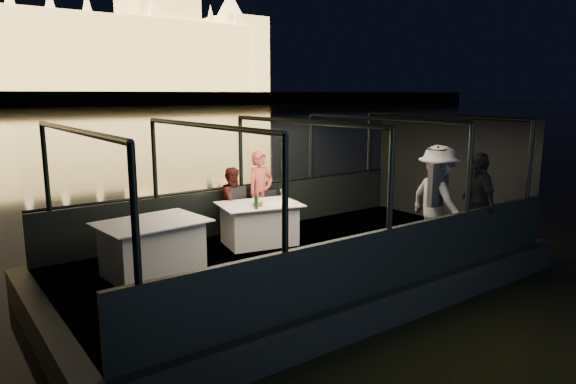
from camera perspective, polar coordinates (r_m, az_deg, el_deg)
boat_hull at (r=9.17m, az=1.50°, el=-9.94°), size 8.60×4.40×1.00m
boat_deck at (r=9.01m, az=1.51°, el=-7.09°), size 8.00×4.00×0.04m
gunwale_port at (r=10.48m, az=-5.18°, el=-1.90°), size 8.00×0.08×0.90m
gunwale_starboard at (r=7.47m, az=11.04°, el=-7.33°), size 8.00×0.08×0.90m
cabin_glass_port at (r=10.29m, az=-5.29°, el=4.36°), size 8.00×0.02×1.40m
cabin_glass_starboard at (r=7.19m, az=11.37°, el=1.41°), size 8.00×0.02×1.40m
cabin_roof_glass at (r=8.59m, az=1.59°, el=7.81°), size 8.00×4.00×0.02m
end_wall_fore at (r=7.07m, az=-25.05°, el=-3.29°), size 0.02×4.00×2.30m
end_wall_aft at (r=11.58m, az=17.41°, el=2.38°), size 0.02×4.00×2.30m
canopy_ribs at (r=8.72m, az=1.55°, el=0.25°), size 8.00×4.00×2.30m
dining_table_central at (r=9.55m, az=-3.20°, el=-3.53°), size 1.63×1.32×0.77m
dining_table_aft at (r=8.25m, az=-14.79°, el=-6.21°), size 1.69×1.30×0.84m
chair_port_left at (r=9.87m, az=-5.03°, el=-2.70°), size 0.55×0.55×0.97m
chair_port_right at (r=10.23m, az=-1.75°, el=-2.18°), size 0.43×0.43×0.83m
coat_stand at (r=9.12m, az=16.03°, el=-1.31°), size 0.65×0.60×1.89m
person_woman_coral at (r=10.33m, az=-3.07°, el=-0.36°), size 0.63×0.45×1.64m
person_man_maroon at (r=10.01m, az=-6.04°, el=-0.77°), size 0.81×0.74×1.37m
passenger_stripe at (r=9.25m, az=16.25°, el=-1.47°), size 0.95×1.35×1.90m
passenger_dark at (r=9.58m, az=20.31°, el=-1.30°), size 0.89×1.12×1.77m
wine_bottle at (r=8.99m, az=-3.57°, el=-0.97°), size 0.08×0.08×0.29m
bread_basket at (r=9.24m, az=-3.35°, el=-1.35°), size 0.21×0.21×0.07m
amber_candle at (r=9.51m, az=-0.54°, el=-0.98°), size 0.07×0.07×0.08m
plate_near at (r=9.54m, az=0.54°, el=-1.14°), size 0.28×0.28×0.01m
plate_far at (r=9.44m, az=-3.53°, el=-1.29°), size 0.30×0.30×0.02m
wine_glass_white at (r=9.03m, az=-3.41°, el=-1.28°), size 0.09×0.09×0.21m
wine_glass_red at (r=9.71m, az=-0.72°, el=-0.41°), size 0.08×0.08×0.21m
wine_glass_empty at (r=9.25m, az=-0.56°, el=-0.97°), size 0.07×0.07×0.19m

